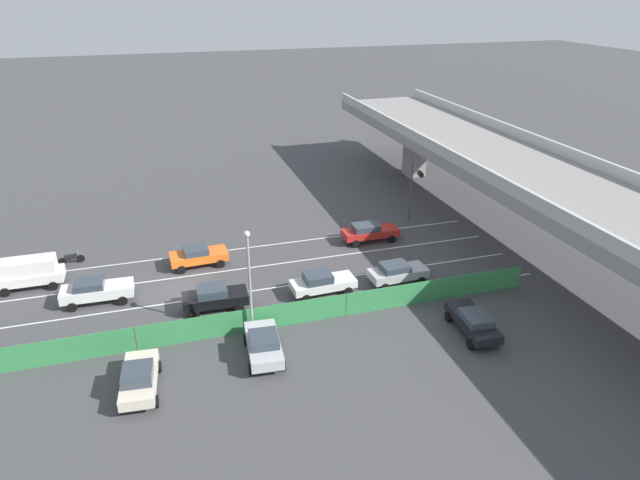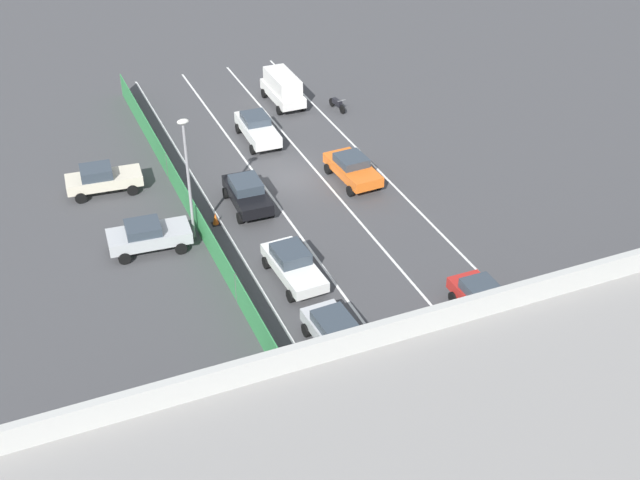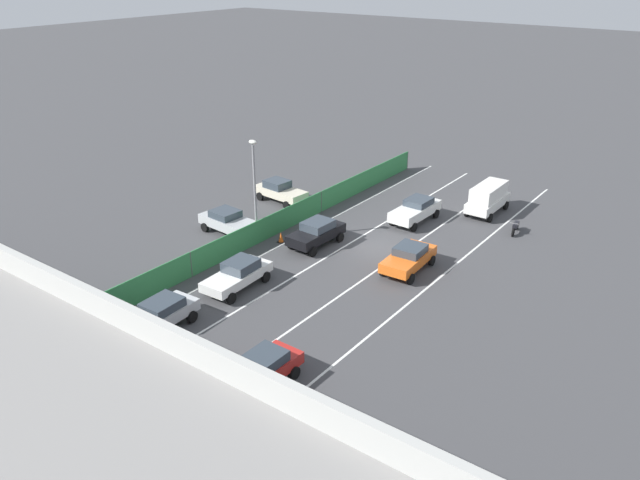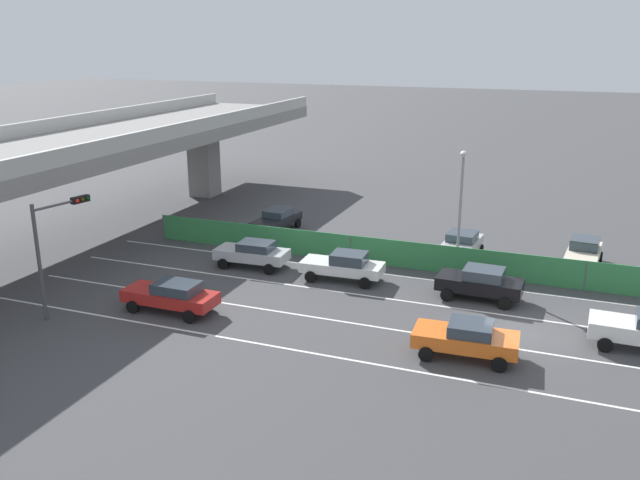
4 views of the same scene
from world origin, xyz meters
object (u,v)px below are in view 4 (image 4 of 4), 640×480
traffic_light (56,234)px  traffic_cone (466,277)px  car_sedan_white (344,265)px  parked_sedan_cream (583,252)px  parked_wagon_silver (461,245)px  parked_sedan_dark (277,219)px  car_taxi_orange (467,338)px  car_sedan_black (480,282)px  car_sedan_silver (253,253)px  car_sedan_red (172,295)px  street_lamp (461,200)px

traffic_light → traffic_cone: (11.22, -17.59, -3.64)m
car_sedan_white → traffic_cone: (2.09, -6.36, -0.55)m
parked_sedan_cream → traffic_light: size_ratio=0.79×
parked_wagon_silver → traffic_cone: (-3.92, -0.99, -0.57)m
car_sedan_white → parked_sedan_dark: (7.41, 7.47, -0.02)m
car_taxi_orange → traffic_cone: (8.92, 1.42, -0.55)m
car_sedan_white → parked_sedan_cream: (7.07, -12.26, 0.03)m
car_sedan_black → car_sedan_silver: (0.26, 13.04, -0.05)m
car_taxi_orange → car_sedan_silver: (6.97, 13.43, 0.00)m
car_sedan_white → traffic_cone: bearing=-71.8°
car_sedan_black → car_sedan_silver: car_sedan_black is taller
car_taxi_orange → parked_wagon_silver: parked_wagon_silver is taller
car_taxi_orange → car_sedan_silver: 15.13m
traffic_cone → traffic_light: bearing=122.5°
car_sedan_white → parked_wagon_silver: 8.06m
car_sedan_white → parked_sedan_dark: car_sedan_white is taller
car_sedan_red → traffic_light: 6.08m
parked_wagon_silver → street_lamp: (-2.47, -0.20, 3.35)m
car_sedan_silver → car_sedan_white: bearing=-91.4°
car_sedan_white → car_sedan_silver: car_sedan_white is taller
car_taxi_orange → street_lamp: street_lamp is taller
car_sedan_red → parked_sedan_dark: (14.58, 1.10, -0.01)m
car_sedan_silver → street_lamp: street_lamp is taller
parked_wagon_silver → car_sedan_black: bearing=-161.7°
car_sedan_silver → parked_wagon_silver: parked_wagon_silver is taller
traffic_light → traffic_cone: 21.18m
parked_sedan_dark → car_sedan_red: bearing=-175.7°
car_sedan_white → parked_sedan_cream: bearing=-60.0°
car_sedan_silver → traffic_light: size_ratio=0.76×
car_sedan_silver → traffic_cone: size_ratio=6.20×
parked_sedan_dark → traffic_light: traffic_light is taller
car_sedan_black → parked_sedan_dark: bearing=63.1°
car_sedan_red → parked_wagon_silver: bearing=-41.7°
parked_sedan_cream → traffic_cone: (-4.98, 5.91, -0.58)m
car_sedan_red → parked_sedan_dark: 14.62m
car_sedan_silver → parked_wagon_silver: (5.87, -11.01, 0.02)m
car_sedan_black → parked_wagon_silver: (6.13, 2.03, -0.03)m
car_taxi_orange → parked_sedan_dark: (14.24, 15.25, -0.01)m
street_lamp → car_sedan_silver: bearing=106.9°
car_sedan_silver → parked_sedan_dark: size_ratio=0.92×
car_sedan_white → car_sedan_red: (-7.17, 6.37, -0.00)m
car_taxi_orange → car_sedan_white: bearing=48.7°
parked_wagon_silver → parked_sedan_cream: bearing=-81.3°
car_sedan_red → street_lamp: street_lamp is taller
car_sedan_white → parked_wagon_silver: bearing=-41.8°
car_sedan_black → parked_sedan_dark: 16.66m
car_sedan_black → parked_wagon_silver: car_sedan_black is taller
parked_sedan_dark → traffic_light: size_ratio=0.83×
parked_sedan_cream → parked_sedan_dark: (0.34, 19.73, -0.04)m
traffic_light → car_sedan_red: bearing=-68.0°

